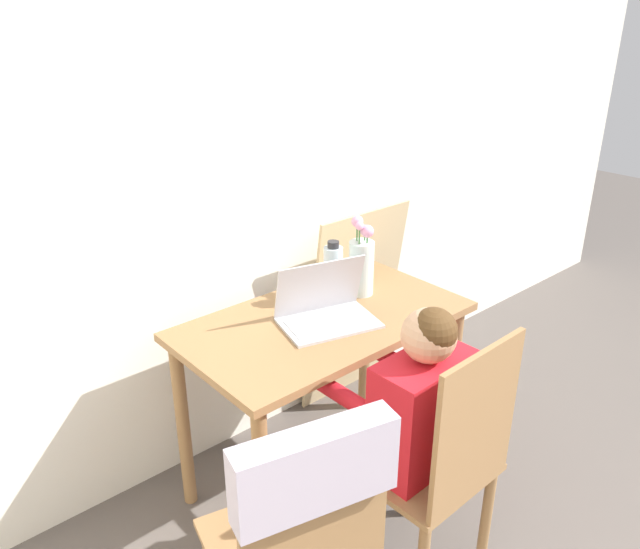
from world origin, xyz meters
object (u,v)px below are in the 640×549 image
object	(u,v)px
person_seated	(409,408)
flower_vase	(361,263)
chair_occupied	(438,465)
laptop	(325,308)
chair_spare	(303,523)
water_bottle	(333,274)

from	to	relation	value
person_seated	flower_vase	xyz separation A→B (m)	(0.31, 0.54, 0.25)
chair_occupied	person_seated	xyz separation A→B (m)	(-0.00, 0.13, 0.15)
laptop	chair_spare	bearing A→B (deg)	-119.50
chair_occupied	person_seated	bearing A→B (deg)	-90.00
laptop	chair_occupied	bearing A→B (deg)	-78.78
laptop	flower_vase	bearing A→B (deg)	32.72
chair_occupied	flower_vase	distance (m)	0.83
chair_spare	laptop	distance (m)	0.88
chair_spare	water_bottle	distance (m)	1.04
person_seated	chair_occupied	bearing A→B (deg)	90.00
flower_vase	water_bottle	distance (m)	0.14
person_seated	flower_vase	bearing A→B (deg)	-120.85
chair_occupied	flower_vase	bearing A→B (deg)	-115.77
chair_spare	water_bottle	xyz separation A→B (m)	(0.73, 0.70, 0.23)
flower_vase	chair_occupied	bearing A→B (deg)	-114.66
chair_spare	laptop	bearing A→B (deg)	-120.93
person_seated	chair_spare	bearing A→B (deg)	13.81
laptop	water_bottle	bearing A→B (deg)	53.07
chair_occupied	flower_vase	world-z (taller)	flower_vase
chair_occupied	water_bottle	distance (m)	0.80
laptop	flower_vase	size ratio (longest dim) A/B	1.21
chair_spare	chair_occupied	bearing A→B (deg)	-163.46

